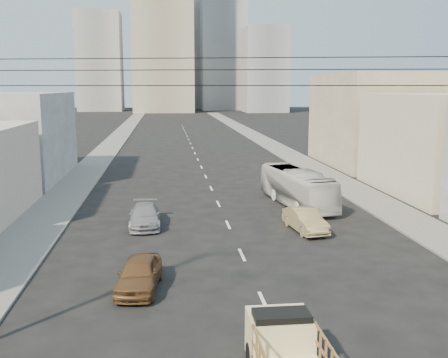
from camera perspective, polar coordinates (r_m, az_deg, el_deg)
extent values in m
cube|color=slate|center=(82.50, -11.95, 3.90)|extent=(3.50, 180.00, 0.12)
cube|color=slate|center=(83.58, 4.34, 4.17)|extent=(3.50, 180.00, 0.12)
cube|color=silver|center=(21.80, 4.32, -13.14)|extent=(0.15, 2.00, 0.01)
cube|color=silver|center=(27.34, 1.96, -8.23)|extent=(0.15, 2.00, 0.01)
cube|color=silver|center=(33.04, 0.44, -4.99)|extent=(0.15, 2.00, 0.01)
cube|color=silver|center=(38.83, -0.62, -2.71)|extent=(0.15, 2.00, 0.01)
cube|color=silver|center=(44.67, -1.40, -1.02)|extent=(0.15, 2.00, 0.01)
cube|color=silver|center=(50.55, -2.00, 0.28)|extent=(0.15, 2.00, 0.01)
cube|color=silver|center=(56.46, -2.48, 1.30)|extent=(0.15, 2.00, 0.01)
cube|color=silver|center=(62.39, -2.86, 2.14)|extent=(0.15, 2.00, 0.01)
cube|color=silver|center=(68.32, -3.18, 2.82)|extent=(0.15, 2.00, 0.01)
cube|color=silver|center=(74.27, -3.45, 3.40)|extent=(0.15, 2.00, 0.01)
cube|color=silver|center=(80.23, -3.68, 3.89)|extent=(0.15, 2.00, 0.01)
cube|color=silver|center=(86.19, -3.88, 4.32)|extent=(0.15, 2.00, 0.01)
cube|color=silver|center=(92.15, -4.05, 4.68)|extent=(0.15, 2.00, 0.01)
cube|color=silver|center=(98.12, -4.20, 5.01)|extent=(0.15, 2.00, 0.01)
cube|color=silver|center=(104.10, -4.33, 5.29)|extent=(0.15, 2.00, 0.01)
cube|color=silver|center=(110.08, -4.45, 5.55)|extent=(0.15, 2.00, 0.01)
cube|color=silver|center=(116.05, -4.56, 5.78)|extent=(0.15, 2.00, 0.01)
cube|color=beige|center=(16.92, 6.04, -16.81)|extent=(1.90, 1.60, 1.50)
cube|color=black|center=(16.43, 6.27, -15.33)|extent=(1.70, 0.90, 0.70)
cylinder|color=black|center=(17.12, 2.99, -18.58)|extent=(0.25, 0.76, 0.76)
cylinder|color=black|center=(17.45, 8.79, -18.09)|extent=(0.25, 0.76, 0.76)
imported|color=silver|center=(38.49, 7.94, -0.89)|extent=(3.73, 9.83, 2.67)
imported|color=brown|center=(22.96, -9.22, -10.15)|extent=(2.15, 4.30, 1.41)
imported|color=#8D7F52|center=(31.80, 8.83, -4.44)|extent=(2.01, 4.33, 1.37)
imported|color=gray|center=(32.91, -8.61, -3.98)|extent=(1.95, 4.63, 1.33)
cylinder|color=black|center=(13.74, 10.02, 12.91)|extent=(23.01, 5.02, 0.02)
cylinder|color=black|center=(13.73, 9.98, 11.66)|extent=(23.01, 5.02, 0.02)
cylinder|color=black|center=(13.72, 9.93, 9.99)|extent=(23.01, 5.02, 0.02)
cube|color=tan|center=(60.67, 16.80, 6.24)|extent=(12.00, 16.00, 10.00)
cube|color=tan|center=(182.93, -6.74, 16.71)|extent=(20.00, 20.00, 60.00)
cube|color=gray|center=(198.21, -0.11, 13.35)|extent=(16.00, 16.00, 40.00)
cube|color=gray|center=(193.14, -13.34, 12.28)|extent=(15.00, 15.00, 34.00)
cube|color=gray|center=(212.33, -3.89, 13.65)|extent=(18.00, 18.00, 44.00)
cube|color=gray|center=(179.97, 4.49, 11.74)|extent=(14.00, 14.00, 28.00)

